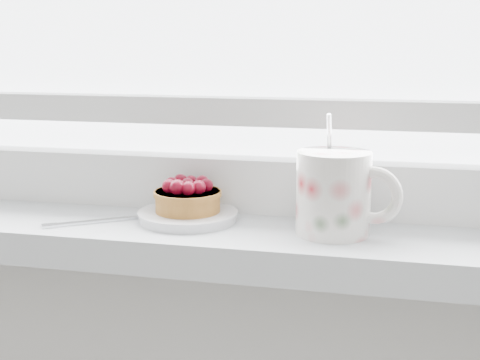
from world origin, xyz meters
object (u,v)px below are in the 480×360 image
(raspberry_tart, at_px, (188,196))
(floral_mug, at_px, (336,192))
(fork, at_px, (116,219))
(saucer, at_px, (188,216))

(raspberry_tart, bearing_deg, floral_mug, -4.95)
(raspberry_tart, xyz_separation_m, floral_mug, (0.18, -0.02, 0.02))
(raspberry_tart, height_order, floral_mug, floral_mug)
(floral_mug, distance_m, fork, 0.27)
(fork, bearing_deg, saucer, 12.92)
(raspberry_tart, relative_size, floral_mug, 0.61)
(saucer, relative_size, fork, 0.78)
(raspberry_tart, bearing_deg, saucer, 15.57)
(fork, bearing_deg, floral_mug, 0.87)
(raspberry_tart, relative_size, fork, 0.53)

